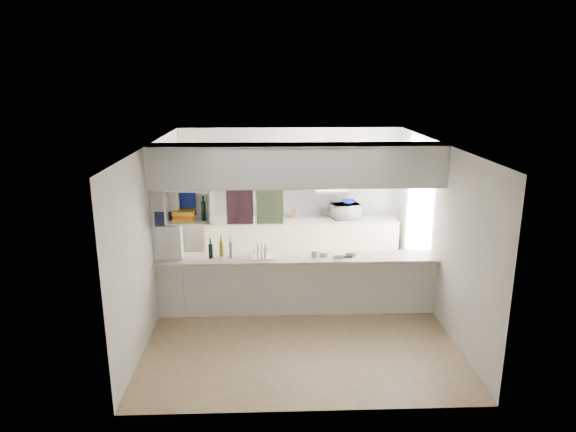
{
  "coord_description": "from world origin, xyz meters",
  "views": [
    {
      "loc": [
        -0.41,
        -7.22,
        3.53
      ],
      "look_at": [
        -0.12,
        0.5,
        1.42
      ],
      "focal_mm": 32.0,
      "sensor_mm": 36.0,
      "label": 1
    }
  ],
  "objects_px": {
    "microwave": "(346,211)",
    "dish_rack": "(264,252)",
    "wine_bottles": "(221,249)",
    "bowl": "(348,202)"
  },
  "relations": [
    {
      "from": "microwave",
      "to": "dish_rack",
      "type": "height_order",
      "value": "microwave"
    },
    {
      "from": "microwave",
      "to": "dish_rack",
      "type": "xyz_separation_m",
      "value": [
        -1.53,
        -2.08,
        -0.06
      ]
    },
    {
      "from": "microwave",
      "to": "bowl",
      "type": "relative_size",
      "value": 1.91
    },
    {
      "from": "bowl",
      "to": "wine_bottles",
      "type": "distance_m",
      "value": 3.05
    },
    {
      "from": "bowl",
      "to": "dish_rack",
      "type": "height_order",
      "value": "bowl"
    },
    {
      "from": "bowl",
      "to": "wine_bottles",
      "type": "height_order",
      "value": "bowl"
    },
    {
      "from": "bowl",
      "to": "dish_rack",
      "type": "bearing_deg",
      "value": -126.95
    },
    {
      "from": "microwave",
      "to": "wine_bottles",
      "type": "height_order",
      "value": "wine_bottles"
    },
    {
      "from": "wine_bottles",
      "to": "microwave",
      "type": "bearing_deg",
      "value": 43.9
    },
    {
      "from": "dish_rack",
      "to": "wine_bottles",
      "type": "height_order",
      "value": "wine_bottles"
    }
  ]
}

